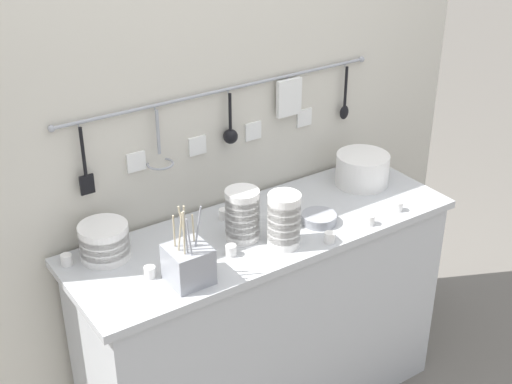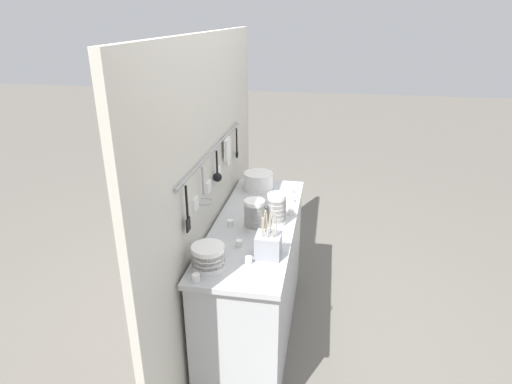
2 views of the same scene
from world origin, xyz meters
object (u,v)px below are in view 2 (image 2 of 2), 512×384
bowl_stack_back_corner (254,215)px  cup_beside_plates (239,243)px  steel_mixing_bowl (272,207)px  cutlery_caddy (268,245)px  bowl_stack_tall_left (208,257)px  plate_stack (258,181)px  cup_centre (264,235)px  cup_edge_far (248,260)px  cup_by_caddy (291,212)px  cup_edge_near (230,223)px  cup_back_right (292,200)px  cup_front_right (292,191)px  bowl_stack_wide_centre (277,209)px  cup_front_left (196,278)px

bowl_stack_back_corner → cup_beside_plates: size_ratio=4.81×
steel_mixing_bowl → cutlery_caddy: bearing=-174.3°
bowl_stack_tall_left → plate_stack: bearing=-3.7°
steel_mixing_bowl → cup_centre: cup_centre is taller
cutlery_caddy → cup_edge_far: 0.14m
bowl_stack_back_corner → cup_edge_far: bowl_stack_back_corner is taller
cup_edge_far → plate_stack: bearing=6.8°
cup_by_caddy → bowl_stack_back_corner: bearing=140.1°
steel_mixing_bowl → cup_edge_near: cup_edge_near is taller
plate_stack → cup_centre: plate_stack is taller
steel_mixing_bowl → cutlery_caddy: (-0.58, -0.06, 0.05)m
cup_centre → cup_back_right: size_ratio=1.00×
cup_front_right → cup_centre: bearing=172.5°
bowl_stack_tall_left → cup_centre: (0.36, -0.23, -0.04)m
bowl_stack_wide_centre → cup_back_right: bowl_stack_wide_centre is taller
cup_edge_near → cup_by_caddy: bearing=-57.6°
cup_edge_near → cup_beside_plates: same height
bowl_stack_wide_centre → cutlery_caddy: bearing=-179.0°
cup_front_left → cup_centre: bearing=-27.8°
bowl_stack_back_corner → cup_back_right: (0.44, -0.18, -0.07)m
cutlery_caddy → cup_beside_plates: cutlery_caddy is taller
plate_stack → cup_edge_near: plate_stack is taller
cup_by_caddy → cup_edge_far: size_ratio=1.00×
cup_front_left → cup_by_caddy: 0.91m
bowl_stack_tall_left → cup_front_left: (-0.13, 0.03, -0.04)m
bowl_stack_tall_left → cup_back_right: bearing=-20.8°
bowl_stack_back_corner → plate_stack: (0.64, 0.08, -0.03)m
cup_edge_far → cup_front_right: 0.99m
bowl_stack_wide_centre → plate_stack: bearing=20.7°
plate_stack → cup_beside_plates: size_ratio=5.48×
plate_stack → cup_back_right: 0.34m
cup_back_right → bowl_stack_wide_centre: bearing=169.6°
bowl_stack_tall_left → cup_by_caddy: (0.69, -0.35, -0.04)m
cup_edge_near → cup_beside_plates: bearing=-156.0°
cup_edge_near → cup_by_caddy: 0.41m
cutlery_caddy → cup_centre: bearing=15.3°
bowl_stack_back_corner → cup_front_right: 0.62m
cup_beside_plates → cup_edge_far: bearing=-152.7°
cup_back_right → cup_beside_plates: 0.70m
bowl_stack_wide_centre → cup_edge_near: bearing=105.8°
bowl_stack_wide_centre → steel_mixing_bowl: 0.22m
steel_mixing_bowl → cup_centre: size_ratio=3.32×
bowl_stack_tall_left → cup_edge_near: 0.47m
bowl_stack_back_corner → cup_front_left: bearing=162.7°
cup_centre → cup_back_right: 0.54m
bowl_stack_wide_centre → cup_beside_plates: size_ratio=5.05×
bowl_stack_tall_left → cup_edge_far: (0.07, -0.19, -0.04)m
plate_stack → cup_edge_far: plate_stack is taller
bowl_stack_wide_centre → cup_beside_plates: bowl_stack_wide_centre is taller
steel_mixing_bowl → cutlery_caddy: 0.59m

